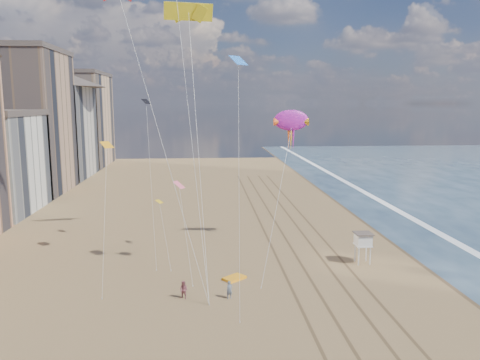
# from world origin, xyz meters

# --- Properties ---
(wet_sand) EXTENTS (260.00, 260.00, 0.00)m
(wet_sand) POSITION_xyz_m (19.00, 40.00, 0.00)
(wet_sand) COLOR #42301E
(wet_sand) RESTS_ON ground
(foam) EXTENTS (260.00, 260.00, 0.00)m
(foam) POSITION_xyz_m (23.20, 40.00, 0.00)
(foam) COLOR white
(foam) RESTS_ON ground
(tracks) EXTENTS (7.68, 120.00, 0.01)m
(tracks) POSITION_xyz_m (2.55, 30.00, 0.01)
(tracks) COLOR brown
(tracks) RESTS_ON ground
(buildings) EXTENTS (34.72, 131.35, 29.00)m
(buildings) POSITION_xyz_m (-45.73, 65.59, 13.55)
(buildings) COLOR #C6B284
(buildings) RESTS_ON ground
(lifeguard_stand) EXTENTS (1.97, 1.97, 3.56)m
(lifeguard_stand) POSITION_xyz_m (8.22, 24.16, 2.74)
(lifeguard_stand) COLOR silver
(lifeguard_stand) RESTS_ON ground
(grounded_kite) EXTENTS (2.64, 2.55, 0.26)m
(grounded_kite) POSITION_xyz_m (-6.68, 20.33, 0.13)
(grounded_kite) COLOR orange
(grounded_kite) RESTS_ON ground
(show_kite) EXTENTS (4.95, 7.80, 21.59)m
(show_kite) POSITION_xyz_m (1.26, 32.27, 15.89)
(show_kite) COLOR #B71CA7
(show_kite) RESTS_ON ground
(kite_flyer_a) EXTENTS (0.72, 0.61, 1.68)m
(kite_flyer_a) POSITION_xyz_m (-7.43, 15.54, 0.84)
(kite_flyer_a) COLOR slate
(kite_flyer_a) RESTS_ON ground
(kite_flyer_b) EXTENTS (1.04, 0.96, 1.72)m
(kite_flyer_b) POSITION_xyz_m (-11.68, 15.79, 0.86)
(kite_flyer_b) COLOR #8D4851
(kite_flyer_b) RESTS_ON ground
(small_kites) EXTENTS (16.26, 14.10, 16.66)m
(small_kites) POSITION_xyz_m (-13.27, 25.36, 15.40)
(small_kites) COLOR orange
(small_kites) RESTS_ON ground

